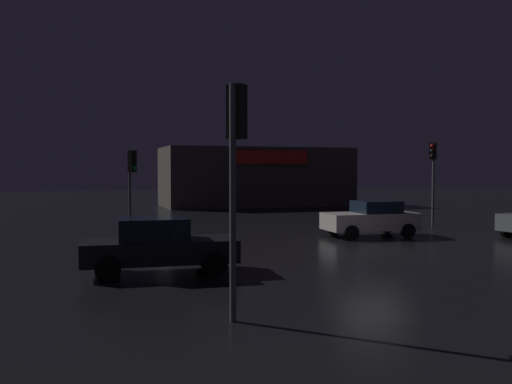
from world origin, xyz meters
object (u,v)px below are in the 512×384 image
(traffic_signal_opposite, at_px, (433,165))
(store_building, at_px, (256,177))
(traffic_signal_main, at_px, (236,147))
(traffic_signal_cross_left, at_px, (132,172))
(car_near, at_px, (371,218))
(car_far, at_px, (158,245))

(traffic_signal_opposite, bearing_deg, store_building, 101.83)
(store_building, relative_size, traffic_signal_main, 3.30)
(traffic_signal_opposite, relative_size, traffic_signal_cross_left, 1.14)
(traffic_signal_cross_left, height_order, car_near, traffic_signal_cross_left)
(store_building, distance_m, car_near, 20.95)
(traffic_signal_main, distance_m, car_far, 5.74)
(store_building, height_order, traffic_signal_opposite, store_building)
(car_near, bearing_deg, traffic_signal_cross_left, 155.54)
(car_far, bearing_deg, store_building, 66.62)
(store_building, xyz_separation_m, car_near, (-1.59, -20.84, -1.52))
(traffic_signal_main, bearing_deg, traffic_signal_opposite, 43.73)
(traffic_signal_main, relative_size, traffic_signal_cross_left, 1.19)
(traffic_signal_main, relative_size, car_far, 1.04)
(car_near, distance_m, car_far, 11.32)
(car_near, xyz_separation_m, car_far, (-9.84, -5.59, 0.01))
(car_far, bearing_deg, traffic_signal_main, -81.61)
(store_building, distance_m, car_far, 28.83)
(car_far, bearing_deg, traffic_signal_cross_left, 88.74)
(store_building, height_order, traffic_signal_main, store_building)
(traffic_signal_main, xyz_separation_m, car_far, (-0.75, 5.11, -2.50))
(store_building, bearing_deg, traffic_signal_main, -108.70)
(store_building, height_order, car_far, store_building)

